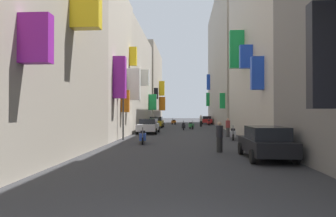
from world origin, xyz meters
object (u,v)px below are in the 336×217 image
Objects in this scene: scooter_red at (209,122)px; parked_car_red at (207,120)px; scooter_silver at (233,134)px; pedestrian_near_left at (228,127)px; parked_car_yellow at (156,122)px; pedestrian_crossing at (220,137)px; scooter_orange at (174,122)px; parked_car_black at (266,142)px; scooter_green at (191,125)px; traffic_light_near_corner at (123,101)px; parked_car_silver at (148,126)px; scooter_black at (184,126)px; pedestrian_near_right at (201,121)px; scooter_blue at (143,137)px.

parked_car_red is at bearing 90.21° from scooter_red.
pedestrian_near_left is (-0.02, 2.67, 0.34)m from scooter_silver.
pedestrian_crossing reaches higher than parked_car_yellow.
parked_car_red is at bearing 26.35° from scooter_orange.
parked_car_yellow is at bearing 114.42° from scooter_silver.
parked_car_black is at bearing -90.08° from scooter_silver.
pedestrian_crossing reaches higher than scooter_green.
traffic_light_near_corner is at bearing -105.51° from parked_car_red.
parked_car_silver reaches higher than scooter_green.
pedestrian_near_right is (2.47, 8.31, 0.38)m from scooter_black.
scooter_red is 1.02× the size of scooter_green.
scooter_blue is at bearing 136.75° from parked_car_black.
scooter_blue is 23.93m from pedestrian_near_right.
scooter_black is at bearing 100.45° from parked_car_black.
parked_car_silver is at bearing 81.82° from traffic_light_near_corner.
scooter_green is 0.88× the size of scooter_blue.
parked_car_red is (0.05, 39.20, -0.02)m from parked_car_black.
traffic_light_near_corner is at bearing -157.74° from pedestrian_near_left.
parked_car_black is 0.91× the size of parked_car_silver.
parked_car_silver is at bearing -122.46° from scooter_black.
parked_car_red is 2.43× the size of scooter_black.
scooter_red is 1.02× the size of scooter_black.
scooter_red is 1.11× the size of pedestrian_crossing.
parked_car_yellow is 6.41m from scooter_black.
pedestrian_near_left is (7.41, -3.70, 0.04)m from parked_car_silver.
scooter_blue is at bearing -86.72° from parked_car_yellow.
scooter_red is at bearing 71.68° from traffic_light_near_corner.
pedestrian_near_right is at bearing 26.66° from parked_car_yellow.
scooter_green is at bearing 78.23° from scooter_blue.
parked_car_yellow is 2.26× the size of scooter_black.
parked_car_yellow is 2.46× the size of pedestrian_crossing.
pedestrian_near_left reaches higher than scooter_orange.
scooter_silver is (7.73, -17.02, -0.32)m from parked_car_yellow.
pedestrian_near_right is at bearing 92.81° from parked_car_black.
parked_car_yellow is 20.27m from scooter_blue.
scooter_red and scooter_orange have the same top height.
parked_car_black is at bearing -50.11° from pedestrian_crossing.
scooter_silver is 7.31m from scooter_blue.
scooter_red is 5.00m from pedestrian_near_right.
scooter_green is 15.98m from traffic_light_near_corner.
parked_car_silver is 2.50× the size of scooter_black.
scooter_silver is at bearing 26.02° from scooter_blue.
parked_car_silver is 9.79m from scooter_silver.
pedestrian_crossing is at bearing -83.77° from scooter_black.
traffic_light_near_corner is at bearing -98.18° from parked_car_silver.
scooter_blue is at bearing -138.12° from pedestrian_near_left.
pedestrian_crossing reaches higher than pedestrian_near_left.
scooter_green is at bearing 104.65° from pedestrian_near_left.
scooter_silver is (0.01, 9.38, -0.31)m from parked_car_black.
scooter_black is 15.30m from scooter_blue.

